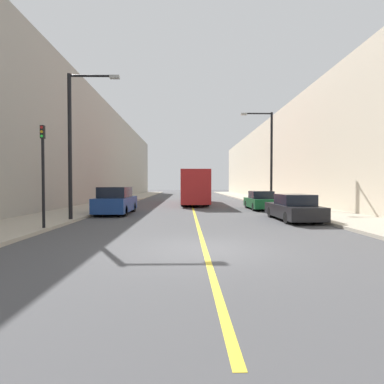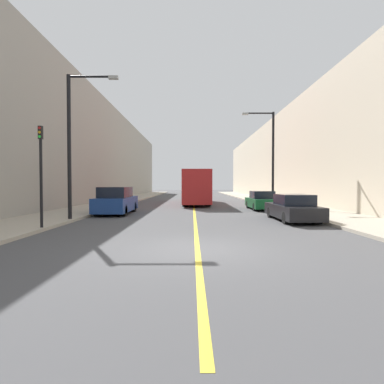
{
  "view_description": "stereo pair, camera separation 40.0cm",
  "coord_description": "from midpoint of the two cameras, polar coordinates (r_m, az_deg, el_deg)",
  "views": [
    {
      "loc": [
        -0.56,
        -9.06,
        1.97
      ],
      "look_at": [
        -0.11,
        13.89,
        1.39
      ],
      "focal_mm": 28.0,
      "sensor_mm": 36.0,
      "label": 1
    },
    {
      "loc": [
        -0.16,
        -9.06,
        1.97
      ],
      "look_at": [
        -0.11,
        13.89,
        1.39
      ],
      "focal_mm": 28.0,
      "sensor_mm": 36.0,
      "label": 2
    }
  ],
  "objects": [
    {
      "name": "traffic_light",
      "position": [
        14.09,
        -27.23,
        3.35
      ],
      "size": [
        0.16,
        0.18,
        4.29
      ],
      "color": "black",
      "rests_on": "sidewalk_left"
    },
    {
      "name": "sidewalk_right",
      "position": [
        40.05,
        11.32,
        -1.31
      ],
      "size": [
        3.83,
        72.0,
        0.14
      ],
      "primitive_type": "cube",
      "color": "#A89E8C",
      "rests_on": "ground"
    },
    {
      "name": "road_center_line",
      "position": [
        39.11,
        -0.6,
        -1.44
      ],
      "size": [
        0.16,
        72.0,
        0.01
      ],
      "primitive_type": "cube",
      "color": "gold",
      "rests_on": "ground"
    },
    {
      "name": "street_lamp_left",
      "position": [
        17.13,
        -22.13,
        9.78
      ],
      "size": [
        2.71,
        0.24,
        7.59
      ],
      "color": "black",
      "rests_on": "sidewalk_left"
    },
    {
      "name": "sidewalk_left",
      "position": [
        39.9,
        -12.56,
        -1.32
      ],
      "size": [
        3.83,
        72.0,
        0.14
      ],
      "primitive_type": "cube",
      "color": "#A89E8C",
      "rests_on": "ground"
    },
    {
      "name": "ground_plane",
      "position": [
        9.28,
        1.16,
        -10.8
      ],
      "size": [
        200.0,
        200.0,
        0.0
      ],
      "primitive_type": "plane",
      "color": "#474749"
    },
    {
      "name": "building_row_left",
      "position": [
        41.01,
        -18.02,
        6.99
      ],
      "size": [
        4.0,
        72.0,
        11.98
      ],
      "primitive_type": "cube",
      "color": "gray",
      "rests_on": "ground"
    },
    {
      "name": "car_right_near",
      "position": [
        17.2,
        18.12,
        -3.01
      ],
      "size": [
        1.86,
        4.78,
        1.44
      ],
      "color": "black",
      "rests_on": "ground"
    },
    {
      "name": "parked_suv_left",
      "position": [
        20.56,
        -14.82,
        -1.76
      ],
      "size": [
        1.98,
        4.95,
        1.8
      ],
      "color": "navy",
      "rests_on": "ground"
    },
    {
      "name": "street_lamp_right",
      "position": [
        26.21,
        13.99,
        7.25
      ],
      "size": [
        2.71,
        0.24,
        7.89
      ],
      "color": "black",
      "rests_on": "sidewalk_right"
    },
    {
      "name": "bus",
      "position": [
        30.64,
        0.0,
        1.02
      ],
      "size": [
        2.53,
        12.39,
        3.26
      ],
      "color": "#AD1E1E",
      "rests_on": "ground"
    },
    {
      "name": "building_row_right",
      "position": [
        41.16,
        16.71,
        5.99
      ],
      "size": [
        4.0,
        72.0,
        10.57
      ],
      "primitive_type": "cube",
      "color": "beige",
      "rests_on": "ground"
    },
    {
      "name": "car_right_mid",
      "position": [
        24.03,
        12.41,
        -1.71
      ],
      "size": [
        1.79,
        4.33,
        1.46
      ],
      "color": "#145128",
      "rests_on": "ground"
    }
  ]
}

